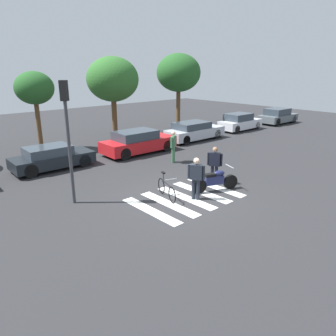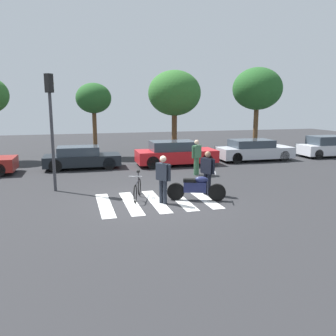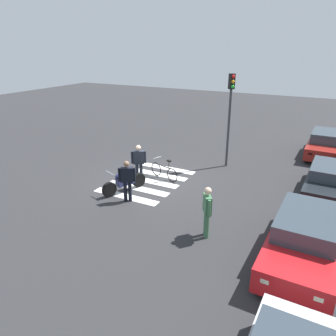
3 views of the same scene
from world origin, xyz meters
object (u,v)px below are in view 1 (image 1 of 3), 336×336
at_px(leaning_bicycle, 166,189).
at_px(traffic_light_pole, 67,124).
at_px(car_silver_sedan, 193,131).
at_px(pedestrian_bystander, 173,145).
at_px(car_red_convertible, 138,142).
at_px(car_white_van, 239,122).
at_px(car_black_suv, 52,158).
at_px(officer_on_foot, 215,163).
at_px(police_motorcycle, 215,181).
at_px(car_grey_coupe, 278,116).
at_px(officer_by_motorcycle, 196,176).

distance_m(leaning_bicycle, traffic_light_pole, 4.44).
height_order(leaning_bicycle, car_silver_sedan, car_silver_sedan).
distance_m(pedestrian_bystander, car_red_convertible, 2.91).
distance_m(car_white_van, traffic_light_pole, 17.71).
relative_size(car_red_convertible, car_silver_sedan, 0.98).
height_order(pedestrian_bystander, car_black_suv, pedestrian_bystander).
bearing_deg(officer_on_foot, police_motorcycle, -137.58).
xyz_separation_m(car_silver_sedan, traffic_light_pole, (-11.44, -4.68, 2.40)).
bearing_deg(car_red_convertible, car_grey_coupe, -0.06).
relative_size(pedestrian_bystander, car_red_convertible, 0.38).
xyz_separation_m(pedestrian_bystander, car_silver_sedan, (4.93, 3.23, -0.36)).
bearing_deg(pedestrian_bystander, car_silver_sedan, 33.22).
bearing_deg(officer_by_motorcycle, car_black_suv, 108.35).
xyz_separation_m(officer_by_motorcycle, traffic_light_pole, (-3.68, 2.88, 2.06)).
height_order(car_red_convertible, car_white_van, car_red_convertible).
bearing_deg(car_silver_sedan, car_grey_coupe, -1.94).
relative_size(pedestrian_bystander, traffic_light_pole, 0.38).
xyz_separation_m(officer_on_foot, car_red_convertible, (0.71, 6.53, -0.29)).
height_order(officer_by_motorcycle, traffic_light_pole, traffic_light_pole).
xyz_separation_m(police_motorcycle, car_white_van, (11.99, 7.52, 0.19)).
bearing_deg(police_motorcycle, traffic_light_pole, 150.30).
bearing_deg(officer_by_motorcycle, car_grey_coupe, 21.24).
xyz_separation_m(leaning_bicycle, officer_on_foot, (2.66, -0.19, 0.59)).
distance_m(police_motorcycle, officer_on_foot, 1.04).
xyz_separation_m(car_grey_coupe, traffic_light_pole, (-22.19, -4.32, 2.36)).
xyz_separation_m(pedestrian_bystander, car_grey_coupe, (15.69, 2.87, -0.33)).
height_order(officer_on_foot, car_silver_sedan, officer_on_foot).
distance_m(police_motorcycle, car_grey_coupe, 18.68).
xyz_separation_m(car_black_suv, car_grey_coupe, (21.04, -0.41, 0.08)).
height_order(officer_on_foot, pedestrian_bystander, pedestrian_bystander).
bearing_deg(police_motorcycle, car_silver_sedan, 48.96).
xyz_separation_m(officer_by_motorcycle, car_grey_coupe, (18.51, 7.20, -0.30)).
height_order(officer_by_motorcycle, pedestrian_bystander, pedestrian_bystander).
height_order(officer_by_motorcycle, car_silver_sedan, officer_by_motorcycle).
distance_m(car_silver_sedan, traffic_light_pole, 12.59).
height_order(officer_by_motorcycle, car_grey_coupe, officer_by_motorcycle).
height_order(police_motorcycle, pedestrian_bystander, pedestrian_bystander).
distance_m(leaning_bicycle, officer_by_motorcycle, 1.30).
relative_size(pedestrian_bystander, car_white_van, 0.43).
bearing_deg(pedestrian_bystander, car_black_suv, 148.52).
bearing_deg(pedestrian_bystander, leaning_bicycle, -135.95).
distance_m(police_motorcycle, car_black_suv, 8.42).
xyz_separation_m(car_red_convertible, car_silver_sedan, (5.14, 0.35, -0.04)).
height_order(officer_on_foot, car_black_suv, officer_on_foot).
xyz_separation_m(officer_on_foot, officer_by_motorcycle, (-1.92, -0.69, 0.01)).
bearing_deg(car_white_van, police_motorcycle, -147.90).
distance_m(car_black_suv, traffic_light_pole, 5.45).
bearing_deg(car_black_suv, car_red_convertible, -4.38).
distance_m(car_silver_sedan, car_white_van, 5.47).
xyz_separation_m(pedestrian_bystander, car_black_suv, (-5.35, 3.28, -0.40)).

